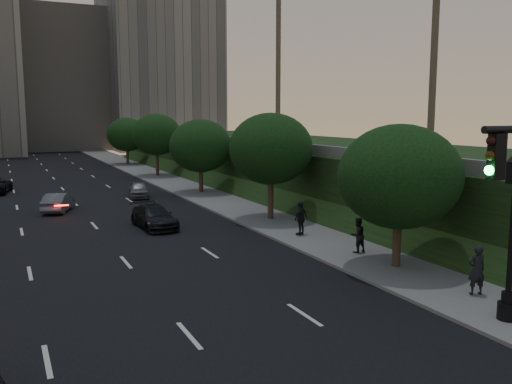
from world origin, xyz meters
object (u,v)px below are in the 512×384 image
street_lamp (512,243)px  pedestrian_a (477,270)px  sedan_far_right (139,189)px  sedan_mid_left (58,202)px  pedestrian_b (358,235)px  sedan_near_right (154,217)px  pedestrian_c (301,218)px

street_lamp → pedestrian_a: street_lamp is taller
sedan_far_right → pedestrian_a: 29.79m
sedan_mid_left → pedestrian_b: 21.76m
sedan_mid_left → sedan_far_right: bearing=-128.0°
street_lamp → pedestrian_a: size_ratio=3.08×
street_lamp → sedan_near_right: size_ratio=1.24×
sedan_near_right → pedestrian_c: bearing=-45.2°
street_lamp → pedestrian_c: bearing=89.2°
street_lamp → pedestrian_c: street_lamp is taller
pedestrian_b → pedestrian_c: 4.43m
pedestrian_a → pedestrian_c: pedestrian_a is taller
sedan_mid_left → pedestrian_c: pedestrian_c is taller
pedestrian_a → pedestrian_c: (-0.81, 11.24, -0.00)m
sedan_mid_left → pedestrian_c: bearing=148.3°
pedestrian_c → sedan_far_right: bearing=-101.0°
sedan_far_right → pedestrian_c: pedestrian_c is taller
sedan_far_right → pedestrian_c: size_ratio=2.10×
sedan_mid_left → pedestrian_a: bearing=135.2°
street_lamp → sedan_mid_left: 29.57m
pedestrian_b → street_lamp: bearing=81.0°
sedan_mid_left → sedan_near_right: bearing=139.1°
sedan_mid_left → pedestrian_a: (11.89, -25.23, 0.41)m
sedan_far_right → street_lamp: bearing=-70.9°
sedan_far_right → pedestrian_a: (5.41, -29.29, 0.41)m
sedan_near_right → pedestrian_c: size_ratio=2.49×
pedestrian_a → pedestrian_b: (-0.27, 6.84, -0.08)m
street_lamp → sedan_far_right: street_lamp is taller
pedestrian_b → pedestrian_c: pedestrian_c is taller
sedan_mid_left → pedestrian_a: 27.90m
sedan_far_right → pedestrian_b: size_ratio=2.30×
pedestrian_a → pedestrian_b: size_ratio=1.10×
sedan_mid_left → pedestrian_c: 17.85m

